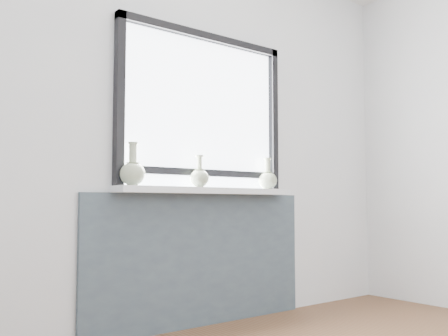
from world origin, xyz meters
TOP-DOWN VIEW (x-y plane):
  - back_wall at (0.00, 1.81)m, footprint 3.60×0.02m
  - apron_panel at (0.00, 1.78)m, footprint 1.70×0.03m
  - windowsill at (0.00, 1.71)m, footprint 1.32×0.18m
  - window at (0.00, 1.77)m, footprint 1.30×0.06m
  - vase_a at (-0.56, 1.70)m, footprint 0.15×0.15m
  - vase_b at (-0.10, 1.68)m, footprint 0.12×0.12m
  - vase_c at (0.52, 1.71)m, footprint 0.13×0.13m

SIDE VIEW (x-z plane):
  - apron_panel at x=0.00m, z-range 0.00..0.86m
  - windowsill at x=0.00m, z-range 0.86..0.90m
  - vase_b at x=-0.10m, z-range 0.86..1.07m
  - vase_c at x=0.52m, z-range 0.86..1.08m
  - vase_a at x=-0.56m, z-range 0.85..1.11m
  - back_wall at x=0.00m, z-range 0.00..2.60m
  - window at x=0.00m, z-range 0.92..1.97m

